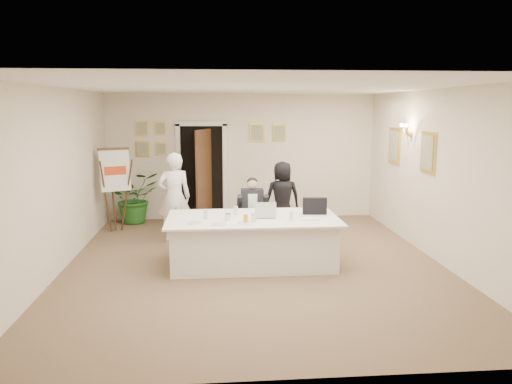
{
  "coord_description": "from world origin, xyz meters",
  "views": [
    {
      "loc": [
        -0.63,
        -7.73,
        2.48
      ],
      "look_at": [
        0.08,
        0.6,
        1.08
      ],
      "focal_mm": 35.0,
      "sensor_mm": 36.0,
      "label": 1
    }
  ],
  "objects_px": {
    "conference_table": "(253,241)",
    "potted_palm": "(135,197)",
    "flip_chart": "(115,194)",
    "standing_man": "(174,197)",
    "standing_woman": "(282,197)",
    "laptop_bag": "(315,206)",
    "seated_man": "(252,212)",
    "paper_stack": "(310,219)",
    "oj_glass": "(246,219)",
    "steel_jug": "(228,217)",
    "laptop": "(265,208)"
  },
  "relations": [
    {
      "from": "conference_table",
      "to": "potted_palm",
      "type": "xyz_separation_m",
      "value": [
        -2.34,
        3.21,
        0.16
      ]
    },
    {
      "from": "conference_table",
      "to": "flip_chart",
      "type": "height_order",
      "value": "flip_chart"
    },
    {
      "from": "standing_man",
      "to": "standing_woman",
      "type": "relative_size",
      "value": 1.16
    },
    {
      "from": "laptop_bag",
      "to": "seated_man",
      "type": "bearing_deg",
      "value": 139.51
    },
    {
      "from": "seated_man",
      "to": "laptop_bag",
      "type": "xyz_separation_m",
      "value": [
        0.95,
        -0.96,
        0.28
      ]
    },
    {
      "from": "laptop_bag",
      "to": "standing_man",
      "type": "bearing_deg",
      "value": 154.71
    },
    {
      "from": "seated_man",
      "to": "paper_stack",
      "type": "distance_m",
      "value": 1.59
    },
    {
      "from": "conference_table",
      "to": "potted_palm",
      "type": "bearing_deg",
      "value": 126.17
    },
    {
      "from": "standing_woman",
      "to": "paper_stack",
      "type": "distance_m",
      "value": 2.27
    },
    {
      "from": "oj_glass",
      "to": "steel_jug",
      "type": "height_order",
      "value": "oj_glass"
    },
    {
      "from": "potted_palm",
      "to": "laptop_bag",
      "type": "relative_size",
      "value": 2.87
    },
    {
      "from": "steel_jug",
      "to": "standing_man",
      "type": "bearing_deg",
      "value": 118.59
    },
    {
      "from": "laptop",
      "to": "steel_jug",
      "type": "bearing_deg",
      "value": -156.14
    },
    {
      "from": "seated_man",
      "to": "potted_palm",
      "type": "xyz_separation_m",
      "value": [
        -2.43,
        2.1,
        -0.08
      ]
    },
    {
      "from": "standing_woman",
      "to": "oj_glass",
      "type": "distance_m",
      "value": 2.56
    },
    {
      "from": "paper_stack",
      "to": "flip_chart",
      "type": "bearing_deg",
      "value": 142.69
    },
    {
      "from": "laptop_bag",
      "to": "oj_glass",
      "type": "xyz_separation_m",
      "value": [
        -1.16,
        -0.54,
        -0.07
      ]
    },
    {
      "from": "seated_man",
      "to": "paper_stack",
      "type": "relative_size",
      "value": 4.62
    },
    {
      "from": "standing_man",
      "to": "laptop",
      "type": "xyz_separation_m",
      "value": [
        1.54,
        -1.52,
        0.07
      ]
    },
    {
      "from": "conference_table",
      "to": "laptop",
      "type": "bearing_deg",
      "value": 3.4
    },
    {
      "from": "standing_woman",
      "to": "steel_jug",
      "type": "relative_size",
      "value": 13.2
    },
    {
      "from": "conference_table",
      "to": "flip_chart",
      "type": "relative_size",
      "value": 1.62
    },
    {
      "from": "conference_table",
      "to": "oj_glass",
      "type": "height_order",
      "value": "oj_glass"
    },
    {
      "from": "potted_palm",
      "to": "steel_jug",
      "type": "relative_size",
      "value": 10.14
    },
    {
      "from": "seated_man",
      "to": "steel_jug",
      "type": "distance_m",
      "value": 1.41
    },
    {
      "from": "conference_table",
      "to": "standing_woman",
      "type": "height_order",
      "value": "standing_woman"
    },
    {
      "from": "laptop",
      "to": "standing_woman",
      "type": "bearing_deg",
      "value": 78.68
    },
    {
      "from": "seated_man",
      "to": "standing_woman",
      "type": "xyz_separation_m",
      "value": [
        0.67,
        0.9,
        0.09
      ]
    },
    {
      "from": "conference_table",
      "to": "standing_man",
      "type": "relative_size",
      "value": 1.61
    },
    {
      "from": "laptop_bag",
      "to": "paper_stack",
      "type": "bearing_deg",
      "value": -106.59
    },
    {
      "from": "conference_table",
      "to": "laptop_bag",
      "type": "xyz_separation_m",
      "value": [
        1.03,
        0.15,
        0.52
      ]
    },
    {
      "from": "flip_chart",
      "to": "standing_woman",
      "type": "relative_size",
      "value": 1.16
    },
    {
      "from": "standing_woman",
      "to": "potted_palm",
      "type": "xyz_separation_m",
      "value": [
        -3.1,
        1.2,
        -0.17
      ]
    },
    {
      "from": "standing_woman",
      "to": "laptop",
      "type": "distance_m",
      "value": 2.08
    },
    {
      "from": "standing_woman",
      "to": "seated_man",
      "type": "bearing_deg",
      "value": 48.64
    },
    {
      "from": "seated_man",
      "to": "potted_palm",
      "type": "height_order",
      "value": "seated_man"
    },
    {
      "from": "conference_table",
      "to": "seated_man",
      "type": "xyz_separation_m",
      "value": [
        0.08,
        1.11,
        0.24
      ]
    },
    {
      "from": "seated_man",
      "to": "standing_man",
      "type": "relative_size",
      "value": 0.75
    },
    {
      "from": "standing_woman",
      "to": "oj_glass",
      "type": "height_order",
      "value": "standing_woman"
    },
    {
      "from": "seated_man",
      "to": "potted_palm",
      "type": "bearing_deg",
      "value": 137.21
    },
    {
      "from": "standing_woman",
      "to": "laptop",
      "type": "bearing_deg",
      "value": 69.74
    },
    {
      "from": "oj_glass",
      "to": "seated_man",
      "type": "bearing_deg",
      "value": 81.73
    },
    {
      "from": "conference_table",
      "to": "flip_chart",
      "type": "bearing_deg",
      "value": 137.52
    },
    {
      "from": "laptop",
      "to": "paper_stack",
      "type": "bearing_deg",
      "value": -17.69
    },
    {
      "from": "oj_glass",
      "to": "steel_jug",
      "type": "xyz_separation_m",
      "value": [
        -0.27,
        0.2,
        -0.01
      ]
    },
    {
      "from": "laptop",
      "to": "laptop_bag",
      "type": "distance_m",
      "value": 0.85
    },
    {
      "from": "paper_stack",
      "to": "seated_man",
      "type": "bearing_deg",
      "value": 119.74
    },
    {
      "from": "paper_stack",
      "to": "conference_table",
      "type": "bearing_deg",
      "value": 163.19
    },
    {
      "from": "steel_jug",
      "to": "standing_woman",
      "type": "bearing_deg",
      "value": 62.32
    },
    {
      "from": "seated_man",
      "to": "steel_jug",
      "type": "height_order",
      "value": "seated_man"
    }
  ]
}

